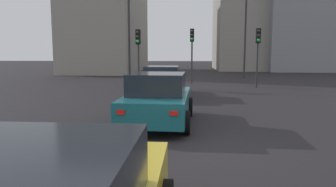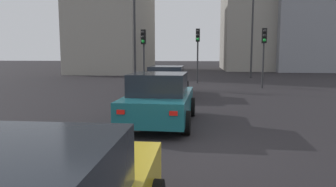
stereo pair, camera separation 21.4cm
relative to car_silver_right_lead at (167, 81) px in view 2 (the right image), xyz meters
name	(u,v)px [view 2 (the right image)]	position (x,y,z in m)	size (l,w,h in m)	color
ground_plane	(207,156)	(-8.93, -1.78, -0.83)	(160.00, 160.00, 0.20)	black
car_silver_right_lead	(167,81)	(0.00, 0.00, 0.00)	(4.49, 2.08, 1.50)	#A8AAB2
car_teal_right_second	(159,100)	(-6.32, -0.41, 0.02)	(4.10, 2.12, 1.55)	#19606B
traffic_light_near_left	(198,44)	(6.73, -1.50, 2.04)	(0.32, 0.28, 3.84)	#2D2D30
traffic_light_near_right	(264,45)	(4.09, -5.51, 1.90)	(0.32, 0.28, 3.64)	#2D2D30
traffic_light_far_left	(143,46)	(3.75, 1.83, 1.86)	(0.32, 0.30, 3.58)	#2D2D30
street_lamp_kerbside	(134,17)	(4.62, 2.56, 3.74)	(0.56, 0.36, 7.62)	#2D2D30
street_lamp_far	(252,25)	(12.17, -6.10, 3.76)	(0.56, 0.36, 7.66)	#2D2D30
building_facade_left	(309,27)	(27.43, -15.78, 4.77)	(14.74, 10.85, 11.00)	gray
building_facade_center	(247,15)	(27.41, -7.78, 6.41)	(12.14, 6.00, 14.28)	gray
building_facade_right	(116,19)	(21.69, 8.22, 5.44)	(15.67, 7.07, 12.34)	gray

